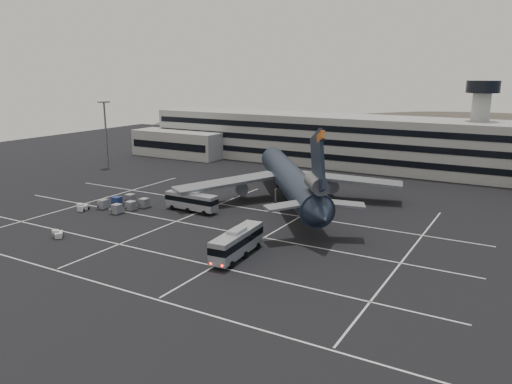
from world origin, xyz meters
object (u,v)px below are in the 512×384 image
uld_cluster (124,204)px  bus_far (191,201)px  tug_a (83,207)px  bus_near (237,242)px  trijet_main (291,179)px

uld_cluster → bus_far: bearing=21.0°
tug_a → bus_far: bearing=11.6°
bus_near → tug_a: (-38.87, 6.04, -1.66)m
bus_near → tug_a: 39.37m
bus_far → tug_a: bearing=120.1°
bus_far → uld_cluster: size_ratio=1.14×
trijet_main → tug_a: size_ratio=19.02×
trijet_main → uld_cluster: trijet_main is taller
uld_cluster → bus_near: bearing=-18.7°
trijet_main → tug_a: trijet_main is taller
bus_far → uld_cluster: bearing=112.1°
trijet_main → bus_near: size_ratio=4.06×
bus_near → uld_cluster: bearing=156.9°
bus_far → uld_cluster: bus_far is taller
tug_a → uld_cluster: 7.63m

